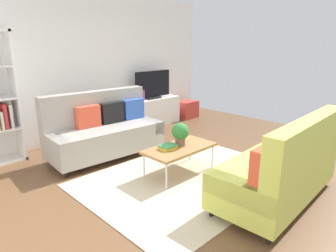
{
  "coord_description": "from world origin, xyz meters",
  "views": [
    {
      "loc": [
        -3.0,
        -2.67,
        1.9
      ],
      "look_at": [
        0.09,
        0.48,
        0.65
      ],
      "focal_mm": 31.59,
      "sensor_mm": 36.0,
      "label": 1
    }
  ],
  "objects_px": {
    "couch_beige": "(104,130)",
    "coffee_table": "(180,149)",
    "bottle_0": "(140,96)",
    "bottle_1": "(143,95)",
    "tv_console": "(153,112)",
    "table_book_0": "(168,148)",
    "potted_plant": "(180,133)",
    "couch_green": "(282,168)",
    "vase_0": "(131,98)",
    "tv": "(153,85)",
    "storage_trunk": "(187,109)"
  },
  "relations": [
    {
      "from": "tv_console",
      "to": "table_book_0",
      "type": "distance_m",
      "value": 2.83
    },
    {
      "from": "tv_console",
      "to": "storage_trunk",
      "type": "bearing_deg",
      "value": -5.19
    },
    {
      "from": "coffee_table",
      "to": "vase_0",
      "type": "bearing_deg",
      "value": 68.24
    },
    {
      "from": "couch_green",
      "to": "vase_0",
      "type": "xyz_separation_m",
      "value": [
        0.66,
        3.8,
        0.27
      ]
    },
    {
      "from": "couch_beige",
      "to": "coffee_table",
      "type": "bearing_deg",
      "value": 108.58
    },
    {
      "from": "couch_beige",
      "to": "tv_console",
      "type": "height_order",
      "value": "couch_beige"
    },
    {
      "from": "tv_console",
      "to": "bottle_1",
      "type": "distance_m",
      "value": 0.54
    },
    {
      "from": "tv_console",
      "to": "storage_trunk",
      "type": "distance_m",
      "value": 1.11
    },
    {
      "from": "couch_beige",
      "to": "bottle_1",
      "type": "bearing_deg",
      "value": -148.23
    },
    {
      "from": "tv_console",
      "to": "table_book_0",
      "type": "relative_size",
      "value": 5.83
    },
    {
      "from": "couch_green",
      "to": "potted_plant",
      "type": "bearing_deg",
      "value": 97.21
    },
    {
      "from": "vase_0",
      "to": "bottle_0",
      "type": "height_order",
      "value": "bottle_0"
    },
    {
      "from": "potted_plant",
      "to": "bottle_1",
      "type": "height_order",
      "value": "bottle_1"
    },
    {
      "from": "couch_beige",
      "to": "couch_green",
      "type": "distance_m",
      "value": 2.92
    },
    {
      "from": "tv",
      "to": "potted_plant",
      "type": "distance_m",
      "value": 2.73
    },
    {
      "from": "couch_beige",
      "to": "bottle_1",
      "type": "distance_m",
      "value": 1.85
    },
    {
      "from": "couch_beige",
      "to": "table_book_0",
      "type": "relative_size",
      "value": 8.12
    },
    {
      "from": "tv",
      "to": "table_book_0",
      "type": "xyz_separation_m",
      "value": [
        -1.71,
        -2.24,
        -0.52
      ]
    },
    {
      "from": "coffee_table",
      "to": "table_book_0",
      "type": "distance_m",
      "value": 0.19
    },
    {
      "from": "potted_plant",
      "to": "bottle_0",
      "type": "height_order",
      "value": "bottle_0"
    },
    {
      "from": "tv",
      "to": "table_book_0",
      "type": "distance_m",
      "value": 2.86
    },
    {
      "from": "table_book_0",
      "to": "bottle_0",
      "type": "xyz_separation_m",
      "value": [
        1.3,
        2.22,
        0.32
      ]
    },
    {
      "from": "couch_beige",
      "to": "potted_plant",
      "type": "xyz_separation_m",
      "value": [
        0.43,
        -1.39,
        0.17
      ]
    },
    {
      "from": "tv",
      "to": "bottle_1",
      "type": "xyz_separation_m",
      "value": [
        -0.3,
        -0.02,
        -0.19
      ]
    },
    {
      "from": "storage_trunk",
      "to": "bottle_0",
      "type": "xyz_separation_m",
      "value": [
        -1.5,
        0.06,
        0.54
      ]
    },
    {
      "from": "couch_beige",
      "to": "storage_trunk",
      "type": "relative_size",
      "value": 3.75
    },
    {
      "from": "couch_green",
      "to": "coffee_table",
      "type": "height_order",
      "value": "couch_green"
    },
    {
      "from": "tv",
      "to": "potted_plant",
      "type": "height_order",
      "value": "tv"
    },
    {
      "from": "coffee_table",
      "to": "potted_plant",
      "type": "bearing_deg",
      "value": 37.99
    },
    {
      "from": "couch_green",
      "to": "couch_beige",
      "type": "bearing_deg",
      "value": 101.07
    },
    {
      "from": "coffee_table",
      "to": "potted_plant",
      "type": "xyz_separation_m",
      "value": [
        0.05,
        0.04,
        0.23
      ]
    },
    {
      "from": "couch_beige",
      "to": "couch_green",
      "type": "xyz_separation_m",
      "value": [
        0.67,
        -2.84,
        -0.01
      ]
    },
    {
      "from": "couch_green",
      "to": "vase_0",
      "type": "bearing_deg",
      "value": 77.92
    },
    {
      "from": "tv",
      "to": "tv_console",
      "type": "bearing_deg",
      "value": 90.0
    },
    {
      "from": "storage_trunk",
      "to": "potted_plant",
      "type": "height_order",
      "value": "potted_plant"
    },
    {
      "from": "tv_console",
      "to": "bottle_0",
      "type": "relative_size",
      "value": 5.86
    },
    {
      "from": "bottle_0",
      "to": "bottle_1",
      "type": "relative_size",
      "value": 1.0
    },
    {
      "from": "bottle_0",
      "to": "potted_plant",
      "type": "bearing_deg",
      "value": -115.64
    },
    {
      "from": "storage_trunk",
      "to": "coffee_table",
      "type": "bearing_deg",
      "value": -139.74
    },
    {
      "from": "couch_beige",
      "to": "table_book_0",
      "type": "height_order",
      "value": "couch_beige"
    },
    {
      "from": "tv_console",
      "to": "coffee_table",
      "type": "bearing_deg",
      "value": -123.31
    },
    {
      "from": "potted_plant",
      "to": "table_book_0",
      "type": "xyz_separation_m",
      "value": [
        -0.22,
        0.03,
        -0.18
      ]
    },
    {
      "from": "table_book_0",
      "to": "vase_0",
      "type": "xyz_separation_m",
      "value": [
        1.13,
        2.31,
        0.27
      ]
    },
    {
      "from": "vase_0",
      "to": "couch_beige",
      "type": "bearing_deg",
      "value": -144.38
    },
    {
      "from": "vase_0",
      "to": "bottle_1",
      "type": "bearing_deg",
      "value": -18.05
    },
    {
      "from": "coffee_table",
      "to": "table_book_0",
      "type": "height_order",
      "value": "table_book_0"
    },
    {
      "from": "couch_beige",
      "to": "coffee_table",
      "type": "relative_size",
      "value": 1.77
    },
    {
      "from": "bottle_1",
      "to": "vase_0",
      "type": "bearing_deg",
      "value": 161.95
    },
    {
      "from": "tv",
      "to": "vase_0",
      "type": "distance_m",
      "value": 0.63
    },
    {
      "from": "couch_beige",
      "to": "table_book_0",
      "type": "distance_m",
      "value": 1.37
    }
  ]
}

